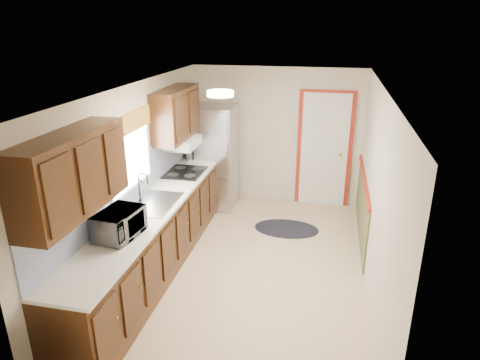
% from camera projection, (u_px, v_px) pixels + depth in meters
% --- Properties ---
extents(room_shell, '(3.20, 5.20, 2.52)m').
position_uv_depth(room_shell, '(249.00, 186.00, 5.28)').
color(room_shell, beige).
rests_on(room_shell, ground).
extents(kitchen_run, '(0.63, 4.00, 2.20)m').
position_uv_depth(kitchen_run, '(149.00, 216.00, 5.40)').
color(kitchen_run, '#321A0B').
rests_on(kitchen_run, ground).
extents(back_wall_trim, '(1.12, 2.30, 2.08)m').
position_uv_depth(back_wall_trim, '(332.00, 161.00, 7.22)').
color(back_wall_trim, maroon).
rests_on(back_wall_trim, ground).
extents(ceiling_fixture, '(0.30, 0.30, 0.06)m').
position_uv_depth(ceiling_fixture, '(220.00, 94.00, 4.75)').
color(ceiling_fixture, '#FFD88C').
rests_on(ceiling_fixture, room_shell).
extents(microwave, '(0.36, 0.57, 0.37)m').
position_uv_depth(microwave, '(119.00, 221.00, 4.54)').
color(microwave, white).
rests_on(microwave, kitchen_run).
extents(refrigerator, '(0.75, 0.75, 1.79)m').
position_uv_depth(refrigerator, '(214.00, 157.00, 7.43)').
color(refrigerator, '#B7B7BC').
rests_on(refrigerator, ground).
extents(rug, '(1.02, 0.66, 0.01)m').
position_uv_depth(rug, '(286.00, 229.00, 6.82)').
color(rug, black).
rests_on(rug, ground).
extents(cooktop, '(0.54, 0.65, 0.02)m').
position_uv_depth(cooktop, '(185.00, 172.00, 6.52)').
color(cooktop, black).
rests_on(cooktop, kitchen_run).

